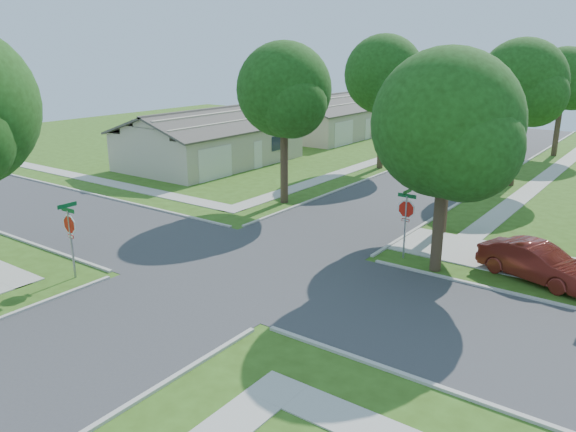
# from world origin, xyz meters

# --- Properties ---
(ground) EXTENTS (100.00, 100.00, 0.00)m
(ground) POSITION_xyz_m (0.00, 0.00, 0.00)
(ground) COLOR #335015
(ground) RESTS_ON ground
(road_ns) EXTENTS (7.00, 100.00, 0.02)m
(road_ns) POSITION_xyz_m (0.00, 0.00, 0.00)
(road_ns) COLOR #333335
(road_ns) RESTS_ON ground
(sidewalk_ne) EXTENTS (1.20, 40.00, 0.04)m
(sidewalk_ne) POSITION_xyz_m (6.10, 26.00, 0.02)
(sidewalk_ne) COLOR #9E9B91
(sidewalk_ne) RESTS_ON ground
(sidewalk_nw) EXTENTS (1.20, 40.00, 0.04)m
(sidewalk_nw) POSITION_xyz_m (-6.10, 26.00, 0.02)
(sidewalk_nw) COLOR #9E9B91
(sidewalk_nw) RESTS_ON ground
(driveway) EXTENTS (8.80, 3.60, 0.05)m
(driveway) POSITION_xyz_m (7.90, 7.10, 0.03)
(driveway) COLOR #9E9B91
(driveway) RESTS_ON ground
(stop_sign_sw) EXTENTS (1.05, 0.80, 2.98)m
(stop_sign_sw) POSITION_xyz_m (-4.70, -4.70, 2.03)
(stop_sign_sw) COLOR gray
(stop_sign_sw) RESTS_ON ground
(stop_sign_ne) EXTENTS (1.05, 0.80, 2.98)m
(stop_sign_ne) POSITION_xyz_m (4.70, 4.70, 2.03)
(stop_sign_ne) COLOR gray
(stop_sign_ne) RESTS_ON ground
(tree_e_near) EXTENTS (4.97, 4.80, 8.28)m
(tree_e_near) POSITION_xyz_m (4.75, 9.01, 5.64)
(tree_e_near) COLOR #38281C
(tree_e_near) RESTS_ON ground
(tree_e_mid) EXTENTS (5.59, 5.40, 9.21)m
(tree_e_mid) POSITION_xyz_m (4.76, 21.01, 6.25)
(tree_e_mid) COLOR #38281C
(tree_e_mid) RESTS_ON ground
(tree_e_far) EXTENTS (5.17, 5.00, 8.72)m
(tree_e_far) POSITION_xyz_m (4.75, 34.01, 5.98)
(tree_e_far) COLOR #38281C
(tree_e_far) RESTS_ON ground
(tree_w_near) EXTENTS (5.38, 5.20, 8.97)m
(tree_w_near) POSITION_xyz_m (-4.64, 9.01, 6.12)
(tree_w_near) COLOR #38281C
(tree_w_near) RESTS_ON ground
(tree_w_mid) EXTENTS (5.80, 5.60, 9.56)m
(tree_w_mid) POSITION_xyz_m (-4.64, 21.01, 6.49)
(tree_w_mid) COLOR #38281C
(tree_w_mid) RESTS_ON ground
(tree_w_far) EXTENTS (4.76, 4.60, 8.04)m
(tree_w_far) POSITION_xyz_m (-4.65, 34.01, 5.51)
(tree_w_far) COLOR #38281C
(tree_w_far) RESTS_ON ground
(tree_ne_corner) EXTENTS (5.80, 5.60, 8.66)m
(tree_ne_corner) POSITION_xyz_m (6.36, 4.21, 5.59)
(tree_ne_corner) COLOR #38281C
(tree_ne_corner) RESTS_ON ground
(house_nw_near) EXTENTS (8.42, 13.60, 4.23)m
(house_nw_near) POSITION_xyz_m (-15.99, 15.00, 1.52)
(house_nw_near) COLOR #B2A68C
(house_nw_near) RESTS_ON ground
(house_nw_far) EXTENTS (8.42, 13.60, 4.23)m
(house_nw_far) POSITION_xyz_m (-15.99, 32.00, 1.52)
(house_nw_far) COLOR #B2A68C
(house_nw_far) RESTS_ON ground
(car_driveway) EXTENTS (4.60, 2.75, 1.43)m
(car_driveway) POSITION_xyz_m (9.77, 5.50, 0.72)
(car_driveway) COLOR #5F1913
(car_driveway) RESTS_ON ground
(car_curb_east) EXTENTS (2.02, 3.93, 1.28)m
(car_curb_east) POSITION_xyz_m (1.20, 29.00, 0.64)
(car_curb_east) COLOR black
(car_curb_east) RESTS_ON ground
(car_curb_west) EXTENTS (2.35, 4.65, 1.29)m
(car_curb_west) POSITION_xyz_m (-3.20, 35.96, 0.65)
(car_curb_west) COLOR black
(car_curb_west) RESTS_ON ground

